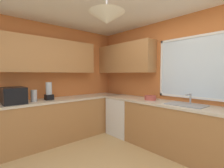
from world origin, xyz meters
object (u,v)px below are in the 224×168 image
Objects in this scene: dishwasher at (124,116)px; bowl at (150,98)px; microwave at (13,95)px; blender_appliance at (49,92)px; kettle at (34,96)px; sink_assembly at (186,104)px.

bowl reaches higher than dishwasher.
blender_appliance is (0.00, 0.63, 0.02)m from microwave.
dishwasher is at bearing 70.36° from kettle.
dishwasher is at bearing -178.56° from sink_assembly.
dishwasher is 1.40× the size of sink_assembly.
dishwasher is 3.79× the size of kettle.
sink_assembly is at bearing 1.44° from dishwasher.
kettle is at bearing -109.64° from dishwasher.
kettle reaches higher than sink_assembly.
sink_assembly is (2.09, 1.83, -0.10)m from kettle.
bowl is (0.72, 0.03, 0.51)m from dishwasher.
microwave is at bearing -107.22° from dishwasher.
microwave is 1.33× the size of blender_appliance.
blender_appliance reaches higher than bowl.
sink_assembly is 2.60× the size of bowl.
bowl is at bearing 2.37° from dishwasher.
sink_assembly is at bearing 41.21° from kettle.
microwave is 2.57m from bowl.
kettle reaches higher than dishwasher.
kettle is (-0.64, -1.79, 0.58)m from dishwasher.
dishwasher is at bearing 72.78° from microwave.
kettle is 0.30m from blender_appliance.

